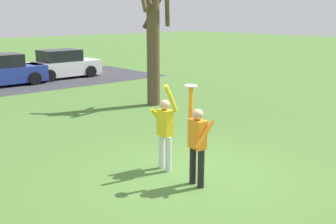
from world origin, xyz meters
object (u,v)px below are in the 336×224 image
at_px(person_catcher, 197,141).
at_px(parked_car_white, 62,65).
at_px(frisbee_disc, 191,86).
at_px(parked_car_blue, 2,71).
at_px(bare_tree_tall, 153,31).
at_px(person_defender, 165,129).

height_order(person_catcher, parked_car_white, person_catcher).
bearing_deg(person_catcher, parked_car_white, -12.91).
relative_size(frisbee_disc, parked_car_white, 0.06).
height_order(parked_car_blue, bare_tree_tall, bare_tree_tall).
distance_m(parked_car_blue, bare_tree_tall, 9.28).
xyz_separation_m(parked_car_white, bare_tree_tall, (-0.67, -9.02, 2.15)).
bearing_deg(bare_tree_tall, person_defender, -127.24).
bearing_deg(frisbee_disc, parked_car_blue, 84.46).
height_order(person_defender, bare_tree_tall, bare_tree_tall).
bearing_deg(parked_car_white, bare_tree_tall, -94.83).
xyz_separation_m(parked_car_blue, bare_tree_tall, (2.88, -8.55, 2.15)).
height_order(person_catcher, bare_tree_tall, bare_tree_tall).
bearing_deg(parked_car_blue, person_catcher, -96.08).
xyz_separation_m(person_catcher, frisbee_disc, (0.02, 0.22, 1.11)).
height_order(frisbee_disc, parked_car_blue, frisbee_disc).
xyz_separation_m(frisbee_disc, parked_car_white, (5.02, 15.53, -1.37)).
bearing_deg(parked_car_blue, person_defender, -96.13).
bearing_deg(bare_tree_tall, person_catcher, -122.93).
bearing_deg(bare_tree_tall, parked_car_blue, 108.64).
xyz_separation_m(person_defender, parked_car_white, (4.94, 14.63, -0.25)).
distance_m(person_catcher, person_defender, 1.12).
distance_m(person_catcher, frisbee_disc, 1.13).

